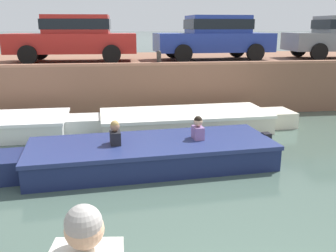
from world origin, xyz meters
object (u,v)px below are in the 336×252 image
car_left_inner_red (75,36)px  mooring_bollard_mid (159,57)px  boat_moored_central_cream (193,121)px  car_centre_blue (214,36)px  motorboat_passing (141,154)px

car_left_inner_red → mooring_bollard_mid: (2.69, -1.51, -0.61)m
boat_moored_central_cream → mooring_bollard_mid: 2.60m
car_left_inner_red → car_centre_blue: (4.87, 0.00, -0.00)m
car_left_inner_red → boat_moored_central_cream: bearing=-45.2°
motorboat_passing → car_centre_blue: car_centre_blue is taller
car_centre_blue → car_left_inner_red: bearing=-179.9°
mooring_bollard_mid → motorboat_passing: bearing=-101.3°
motorboat_passing → car_centre_blue: 7.19m
boat_moored_central_cream → car_centre_blue: size_ratio=1.33×
boat_moored_central_cream → motorboat_passing: bearing=-121.5°
motorboat_passing → car_left_inner_red: 6.72m
motorboat_passing → mooring_bollard_mid: 4.95m
boat_moored_central_cream → car_left_inner_red: 5.31m
boat_moored_central_cream → car_left_inner_red: car_left_inner_red is taller
car_left_inner_red → mooring_bollard_mid: size_ratio=9.65×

